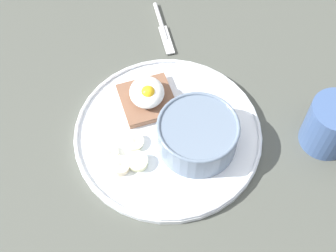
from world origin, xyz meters
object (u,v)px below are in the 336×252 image
object	(u,v)px
toast_slice	(147,100)
poached_egg	(147,92)
knife	(163,28)
banana_slice_right	(138,162)
oatmeal_bowl	(198,135)
coffee_mug	(331,125)
banana_slice_back	(109,154)
banana_slice_front	(120,166)
banana_slice_left	(134,142)

from	to	relation	value
toast_slice	poached_egg	size ratio (longest dim) A/B	1.64
knife	banana_slice_right	bearing A→B (deg)	-13.81
knife	toast_slice	bearing A→B (deg)	-14.59
oatmeal_bowl	coffee_mug	size ratio (longest dim) A/B	1.45
oatmeal_bowl	banana_slice_right	distance (cm)	10.18
banana_slice_back	coffee_mug	xyz separation A→B (cm)	(0.55, 34.79, 2.97)
coffee_mug	banana_slice_back	bearing A→B (deg)	-90.90
banana_slice_back	knife	bearing A→B (deg)	157.04
toast_slice	banana_slice_front	xyz separation A→B (cm)	(11.91, -5.41, -0.04)
toast_slice	banana_slice_back	world-z (taller)	same
banana_slice_front	banana_slice_back	distance (cm)	2.80
banana_slice_left	knife	distance (cm)	26.45
oatmeal_bowl	banana_slice_back	bearing A→B (deg)	-87.95
knife	banana_slice_left	bearing A→B (deg)	-16.32
toast_slice	coffee_mug	bearing A→B (deg)	70.11
poached_egg	coffee_mug	distance (cm)	29.62
banana_slice_back	coffee_mug	distance (cm)	34.92
banana_slice_front	knife	distance (cm)	31.04
banana_slice_right	banana_slice_front	bearing A→B (deg)	-82.82
oatmeal_bowl	banana_slice_right	size ratio (longest dim) A/B	3.41
banana_slice_left	banana_slice_right	size ratio (longest dim) A/B	1.17
banana_slice_back	knife	size ratio (longest dim) A/B	0.25
poached_egg	banana_slice_left	bearing A→B (deg)	-20.38
toast_slice	banana_slice_back	xyz separation A→B (cm)	(9.54, -6.90, -0.16)
banana_slice_front	banana_slice_left	xyz separation A→B (cm)	(-4.02, 2.53, 0.03)
toast_slice	banana_slice_right	size ratio (longest dim) A/B	2.74
poached_egg	banana_slice_back	world-z (taller)	poached_egg
banana_slice_left	banana_slice_back	size ratio (longest dim) A/B	1.31
banana_slice_front	coffee_mug	world-z (taller)	coffee_mug
banana_slice_left	banana_slice_right	xyz separation A→B (cm)	(3.66, 0.29, 0.09)
oatmeal_bowl	knife	xyz separation A→B (cm)	(-26.50, -2.52, -3.41)
knife	banana_slice_front	bearing A→B (deg)	-18.73
coffee_mug	banana_slice_right	bearing A→B (deg)	-87.25
oatmeal_bowl	toast_slice	xyz separation A→B (cm)	(-9.04, -7.07, -2.10)
toast_slice	coffee_mug	world-z (taller)	coffee_mug
coffee_mug	banana_slice_left	bearing A→B (deg)	-94.09
banana_slice_left	poached_egg	bearing A→B (deg)	159.62
oatmeal_bowl	banana_slice_back	distance (cm)	14.15
toast_slice	banana_slice_left	xyz separation A→B (cm)	(7.89, -2.88, -0.02)
oatmeal_bowl	banana_slice_front	size ratio (longest dim) A/B	3.96
banana_slice_left	banana_slice_right	distance (cm)	3.68
poached_egg	banana_slice_back	xyz separation A→B (cm)	(9.45, -6.91, -2.41)
banana_slice_left	knife	size ratio (longest dim) A/B	0.33
knife	poached_egg	bearing A→B (deg)	-14.46
banana_slice_front	knife	bearing A→B (deg)	161.27
toast_slice	banana_slice_front	size ratio (longest dim) A/B	3.19
poached_egg	knife	world-z (taller)	poached_egg
banana_slice_front	banana_slice_right	world-z (taller)	banana_slice_right
coffee_mug	poached_egg	bearing A→B (deg)	-109.73
banana_slice_left	coffee_mug	bearing A→B (deg)	85.91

